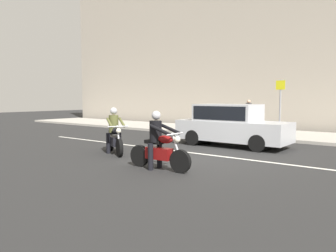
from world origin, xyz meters
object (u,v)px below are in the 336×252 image
parked_sedan_silver (231,125)px  motorcycle_with_rider_black_leather (159,146)px  pedestrian_bystander (248,112)px  motorcycle_with_rider_olive (115,135)px  street_sign_post (280,102)px

parked_sedan_silver → motorcycle_with_rider_black_leather: bearing=-84.5°
motorcycle_with_rider_black_leather → pedestrian_bystander: pedestrian_bystander is taller
motorcycle_with_rider_black_leather → pedestrian_bystander: (-2.07, 10.53, 0.50)m
motorcycle_with_rider_olive → street_sign_post: (3.14, 7.91, 1.10)m
motorcycle_with_rider_olive → parked_sedan_silver: 4.87m
motorcycle_with_rider_black_leather → street_sign_post: bearing=88.4°
street_sign_post → pedestrian_bystander: bearing=145.8°
street_sign_post → parked_sedan_silver: bearing=-101.7°
motorcycle_with_rider_black_leather → motorcycle_with_rider_olive: motorcycle_with_rider_olive is taller
pedestrian_bystander → motorcycle_with_rider_olive: bearing=-95.0°
parked_sedan_silver → street_sign_post: street_sign_post is taller
motorcycle_with_rider_olive → pedestrian_bystander: bearing=85.0°
motorcycle_with_rider_olive → motorcycle_with_rider_black_leather: bearing=-20.0°
street_sign_post → pedestrian_bystander: street_sign_post is taller
pedestrian_bystander → street_sign_post: bearing=-34.2°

